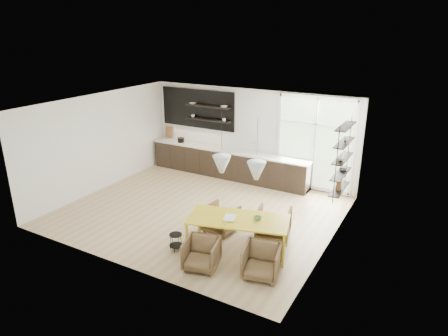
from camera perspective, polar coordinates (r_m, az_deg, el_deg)
room at (r=10.97m, az=2.12°, el=2.29°), size 7.02×6.01×2.91m
kitchen_run at (r=13.14m, az=0.31°, el=1.31°), size 5.54×0.69×2.75m
right_shelving at (r=10.09m, az=16.51°, el=1.03°), size 0.26×1.22×1.90m
dining_table at (r=8.75m, az=2.06°, el=-7.53°), size 2.35×1.52×0.79m
armchair_back_left at (r=9.72m, az=-0.43°, el=-7.25°), size 0.79×0.81×0.67m
armchair_back_right at (r=9.54m, az=7.10°, el=-7.83°), size 0.91×0.93×0.71m
armchair_front_left at (r=8.39m, az=-3.23°, el=-12.12°), size 0.84×0.85×0.64m
armchair_front_right at (r=8.16m, az=5.40°, el=-13.11°), size 0.85×0.87×0.66m
wire_stool at (r=9.08m, az=-6.90°, el=-10.13°), size 0.30×0.30×0.38m
table_book at (r=8.73m, az=-0.01°, el=-7.06°), size 0.34×0.40×0.03m
table_bowl at (r=8.70m, az=4.82°, el=-7.15°), size 0.18×0.18×0.06m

